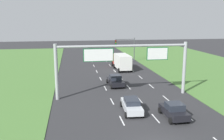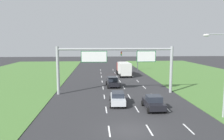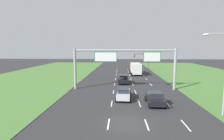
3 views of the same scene
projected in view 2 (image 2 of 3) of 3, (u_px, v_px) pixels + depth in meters
name	position (u px, v px, depth m)	size (l,w,h in m)	color
ground_plane	(129.00, 131.00, 18.86)	(200.00, 200.00, 0.00)	#2D2D30
lane_dashes_inner_left	(104.00, 97.00, 30.61)	(0.14, 62.40, 0.01)	white
lane_dashes_inner_right	(129.00, 96.00, 30.86)	(0.14, 62.40, 0.01)	white
lane_dashes_slip	(153.00, 96.00, 31.10)	(0.14, 62.40, 0.01)	white
car_near_red	(113.00, 82.00, 37.74)	(2.27, 4.54, 1.65)	black
car_lead_silver	(118.00, 98.00, 26.86)	(2.19, 4.58, 1.51)	silver
car_mid_lane	(153.00, 102.00, 24.77)	(2.11, 3.98, 1.62)	black
box_truck	(124.00, 68.00, 49.92)	(2.85, 7.99, 3.07)	#B21E19
sign_gantry	(116.00, 61.00, 32.03)	(17.24, 0.44, 7.00)	#9EA0A5
traffic_light_mast	(131.00, 56.00, 58.94)	(4.76, 0.49, 5.60)	#47494F
street_lamp	(222.00, 68.00, 21.39)	(2.61, 0.32, 8.50)	#9EA0A5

